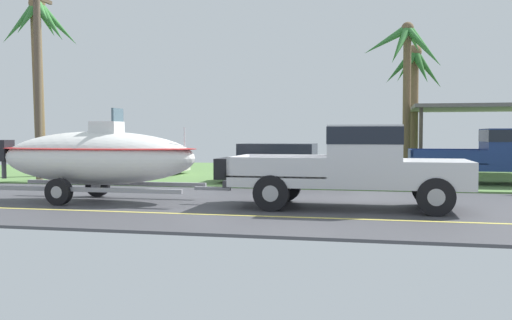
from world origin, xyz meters
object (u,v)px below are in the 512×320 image
object	(u,v)px
boat_on_trailer	(97,157)
palm_tree_far_right	(39,42)
palm_tree_near_left	(415,79)
parked_pickup_background	(510,154)
parked_sedan_far	(129,159)
carport_awning	(488,109)
palm_tree_mid	(406,59)
utility_pole	(38,78)
pickup_truck_towing	(364,163)
parked_sedan_near	(283,164)

from	to	relation	value
boat_on_trailer	palm_tree_far_right	size ratio (longest dim) A/B	0.91
palm_tree_near_left	palm_tree_far_right	size ratio (longest dim) A/B	0.81
parked_pickup_background	palm_tree_near_left	distance (m)	7.88
parked_sedan_far	carport_awning	xyz separation A→B (m)	(14.50, 2.73, 2.03)
carport_awning	palm_tree_mid	bearing A→B (deg)	-169.23
palm_tree_far_right	boat_on_trailer	bearing A→B (deg)	-48.42
palm_tree_near_left	utility_pole	size ratio (longest dim) A/B	0.81
parked_sedan_far	palm_tree_far_right	bearing A→B (deg)	-139.21
palm_tree_far_right	palm_tree_near_left	bearing A→B (deg)	25.53
parked_pickup_background	parked_sedan_far	distance (m)	14.52
parked_pickup_background	parked_sedan_far	world-z (taller)	parked_pickup_background
pickup_truck_towing	parked_sedan_near	bearing A→B (deg)	116.31
parked_sedan_far	palm_tree_near_left	xyz separation A→B (m)	(11.69, 4.58, 3.49)
boat_on_trailer	parked_pickup_background	bearing A→B (deg)	30.93
pickup_truck_towing	parked_sedan_far	world-z (taller)	pickup_truck_towing
parked_sedan_far	palm_tree_mid	bearing A→B (deg)	10.63
palm_tree_far_right	parked_pickup_background	bearing A→B (deg)	0.36
parked_sedan_near	carport_awning	bearing A→B (deg)	37.43
utility_pole	palm_tree_far_right	bearing A→B (deg)	121.06
carport_awning	palm_tree_near_left	world-z (taller)	palm_tree_near_left
parked_sedan_near	utility_pole	bearing A→B (deg)	-173.03
parked_sedan_far	palm_tree_mid	size ratio (longest dim) A/B	0.74
utility_pole	parked_sedan_near	bearing A→B (deg)	6.97
parked_sedan_near	utility_pole	world-z (taller)	utility_pole
palm_tree_far_right	carport_awning	bearing A→B (deg)	16.24
palm_tree_mid	parked_sedan_near	bearing A→B (deg)	-129.59
carport_awning	pickup_truck_towing	bearing A→B (deg)	-111.73
parked_pickup_background	parked_sedan_near	bearing A→B (deg)	-173.40
boat_on_trailer	parked_sedan_near	distance (m)	6.97
palm_tree_near_left	utility_pole	xyz separation A→B (m)	(-13.23, -8.62, -0.48)
pickup_truck_towing	palm_tree_far_right	bearing A→B (deg)	152.28
parked_sedan_far	carport_awning	size ratio (longest dim) A/B	0.77
pickup_truck_towing	parked_sedan_near	size ratio (longest dim) A/B	1.24
pickup_truck_towing	parked_pickup_background	world-z (taller)	pickup_truck_towing
carport_awning	palm_tree_near_left	xyz separation A→B (m)	(-2.80, 1.85, 1.46)
pickup_truck_towing	carport_awning	bearing A→B (deg)	68.27
palm_tree_mid	palm_tree_far_right	world-z (taller)	palm_tree_far_right
parked_sedan_far	palm_tree_near_left	world-z (taller)	palm_tree_near_left
carport_awning	palm_tree_far_right	distance (m)	18.00
boat_on_trailer	parked_sedan_near	xyz separation A→B (m)	(3.79, 5.83, -0.44)
utility_pole	palm_tree_near_left	bearing A→B (deg)	33.10
palm_tree_far_right	parked_sedan_near	bearing A→B (deg)	-4.43
parked_sedan_near	palm_tree_far_right	distance (m)	10.68
palm_tree_near_left	palm_tree_mid	distance (m)	2.58
parked_sedan_near	palm_tree_mid	size ratio (longest dim) A/B	0.71
pickup_truck_towing	palm_tree_far_right	distance (m)	14.74
carport_awning	palm_tree_far_right	bearing A→B (deg)	-163.76
boat_on_trailer	palm_tree_mid	size ratio (longest dim) A/B	1.02
pickup_truck_towing	palm_tree_near_left	xyz separation A→B (m)	(1.80, 13.40, 3.11)
parked_pickup_background	palm_tree_far_right	distance (m)	17.49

